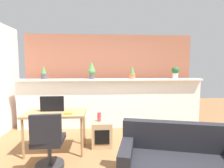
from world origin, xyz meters
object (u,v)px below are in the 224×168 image
at_px(potted_plant_3, 175,72).
at_px(tv_monitor, 52,104).
at_px(potted_plant_1, 92,70).
at_px(vase_on_shelf, 99,117).
at_px(book_on_desk, 68,113).
at_px(office_chair, 48,146).
at_px(couch, 180,166).
at_px(potted_plant_0, 44,73).
at_px(potted_plant_2, 132,73).
at_px(desk, 56,117).
at_px(side_cube_shelf, 102,133).

relative_size(potted_plant_3, tv_monitor, 0.71).
bearing_deg(potted_plant_1, tv_monitor, -121.53).
height_order(vase_on_shelf, book_on_desk, book_on_desk).
xyz_separation_m(office_chair, couch, (1.83, -0.51, -0.11)).
bearing_deg(book_on_desk, potted_plant_0, 121.24).
height_order(potted_plant_2, desk, potted_plant_2).
bearing_deg(tv_monitor, vase_on_shelf, 7.57).
xyz_separation_m(potted_plant_1, side_cube_shelf, (0.24, -1.03, -1.25)).
bearing_deg(couch, potted_plant_0, 136.17).
relative_size(tv_monitor, couch, 0.26).
relative_size(potted_plant_1, potted_plant_3, 1.41).
height_order(office_chair, book_on_desk, office_chair).
bearing_deg(potted_plant_2, vase_on_shelf, -129.09).
bearing_deg(potted_plant_0, vase_on_shelf, -36.58).
distance_m(potted_plant_2, book_on_desk, 2.07).
bearing_deg(desk, couch, -30.93).
height_order(tv_monitor, vase_on_shelf, tv_monitor).
distance_m(potted_plant_0, book_on_desk, 1.71).
xyz_separation_m(tv_monitor, vase_on_shelf, (0.88, 0.12, -0.30)).
bearing_deg(potted_plant_3, desk, -155.80).
height_order(potted_plant_1, tv_monitor, potted_plant_1).
bearing_deg(office_chair, potted_plant_2, 48.81).
bearing_deg(vase_on_shelf, book_on_desk, -148.11).
distance_m(side_cube_shelf, couch, 1.65).
distance_m(potted_plant_0, couch, 3.55).
relative_size(potted_plant_0, couch, 0.20).
xyz_separation_m(desk, vase_on_shelf, (0.80, 0.20, -0.07)).
distance_m(potted_plant_3, office_chair, 3.51).
height_order(potted_plant_0, couch, potted_plant_0).
bearing_deg(tv_monitor, office_chair, -80.88).
bearing_deg(vase_on_shelf, couch, -51.11).
relative_size(potted_plant_2, office_chair, 0.37).
bearing_deg(potted_plant_3, couch, -111.58).
bearing_deg(office_chair, side_cube_shelf, 44.02).
xyz_separation_m(potted_plant_0, vase_on_shelf, (1.36, -1.01, -0.84)).
relative_size(desk, side_cube_shelf, 2.20).
bearing_deg(couch, potted_plant_2, 95.05).
bearing_deg(potted_plant_1, couch, -61.94).
xyz_separation_m(potted_plant_0, desk, (0.56, -1.21, -0.76)).
height_order(potted_plant_3, side_cube_shelf, potted_plant_3).
xyz_separation_m(potted_plant_2, vase_on_shelf, (-0.85, -1.05, -0.83)).
bearing_deg(couch, vase_on_shelf, 128.89).
distance_m(potted_plant_1, desk, 1.60).
bearing_deg(vase_on_shelf, side_cube_shelf, -9.86).
xyz_separation_m(vase_on_shelf, couch, (1.06, -1.32, -0.31)).
distance_m(potted_plant_1, potted_plant_3, 2.19).
bearing_deg(tv_monitor, side_cube_shelf, 6.57).
bearing_deg(potted_plant_2, potted_plant_1, -178.48).
distance_m(side_cube_shelf, book_on_desk, 0.86).
height_order(side_cube_shelf, vase_on_shelf, vase_on_shelf).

